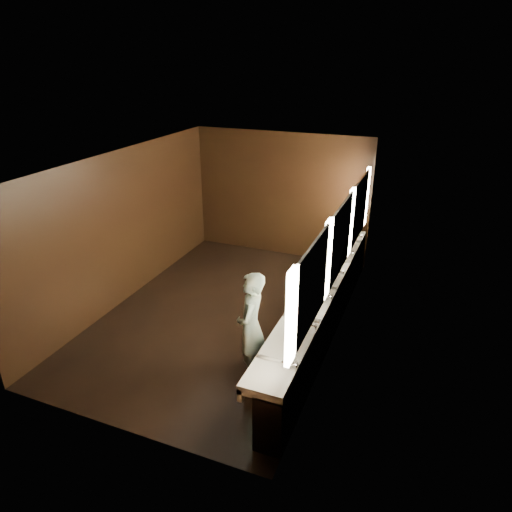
# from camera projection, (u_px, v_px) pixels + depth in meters

# --- Properties ---
(floor) EXTENTS (6.00, 6.00, 0.00)m
(floor) POSITION_uv_depth(u_px,v_px,m) (225.00, 314.00, 8.27)
(floor) COLOR black
(floor) RESTS_ON ground
(ceiling) EXTENTS (4.00, 6.00, 0.02)m
(ceiling) POSITION_uv_depth(u_px,v_px,m) (220.00, 160.00, 7.13)
(ceiling) COLOR #2D2D2B
(ceiling) RESTS_ON wall_back
(wall_back) EXTENTS (4.00, 0.02, 2.80)m
(wall_back) POSITION_uv_depth(u_px,v_px,m) (281.00, 195.00, 10.24)
(wall_back) COLOR black
(wall_back) RESTS_ON floor
(wall_front) EXTENTS (4.00, 0.02, 2.80)m
(wall_front) POSITION_uv_depth(u_px,v_px,m) (108.00, 336.00, 5.16)
(wall_front) COLOR black
(wall_front) RESTS_ON floor
(wall_left) EXTENTS (0.02, 6.00, 2.80)m
(wall_left) POSITION_uv_depth(u_px,v_px,m) (125.00, 227.00, 8.38)
(wall_left) COLOR black
(wall_left) RESTS_ON floor
(wall_right) EXTENTS (0.02, 6.00, 2.80)m
(wall_right) POSITION_uv_depth(u_px,v_px,m) (340.00, 261.00, 7.02)
(wall_right) COLOR black
(wall_right) RESTS_ON floor
(sink_counter) EXTENTS (0.55, 5.40, 1.01)m
(sink_counter) POSITION_uv_depth(u_px,v_px,m) (323.00, 309.00, 7.46)
(sink_counter) COLOR black
(sink_counter) RESTS_ON floor
(mirror_band) EXTENTS (0.06, 5.03, 1.15)m
(mirror_band) POSITION_uv_depth(u_px,v_px,m) (340.00, 239.00, 6.89)
(mirror_band) COLOR #FAE8C3
(mirror_band) RESTS_ON wall_right
(person) EXTENTS (0.50, 0.66, 1.65)m
(person) POSITION_uv_depth(u_px,v_px,m) (251.00, 327.00, 6.38)
(person) COLOR #8DC7D2
(person) RESTS_ON floor
(trash_bin) EXTENTS (0.34, 0.34, 0.51)m
(trash_bin) POSITION_uv_depth(u_px,v_px,m) (281.00, 370.00, 6.40)
(trash_bin) COLOR black
(trash_bin) RESTS_ON floor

